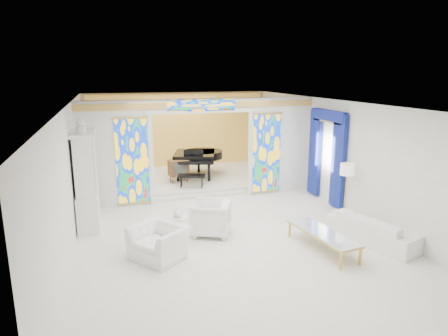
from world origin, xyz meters
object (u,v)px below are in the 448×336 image
object	(u,v)px
sofa	(374,229)
grand_piano	(199,156)
china_cabinet	(86,181)
armchair_right	(211,218)
coffee_table	(323,233)
armchair_left	(159,242)
tv_console	(178,168)

from	to	relation	value
sofa	grand_piano	bearing A→B (deg)	4.29
china_cabinet	sofa	bearing A→B (deg)	-24.57
armchair_right	coffee_table	size ratio (longest dim) A/B	0.45
china_cabinet	coffee_table	xyz separation A→B (m)	(4.83, -2.89, -0.78)
armchair_left	tv_console	xyz separation A→B (m)	(1.33, 5.09, 0.32)
sofa	coffee_table	bearing A→B (deg)	75.04
armchair_right	sofa	bearing A→B (deg)	90.98
sofa	tv_console	size ratio (longest dim) A/B	2.84
armchair_left	armchair_right	distance (m)	1.62
armchair_left	armchair_right	bearing A→B (deg)	85.80
armchair_left	coffee_table	distance (m)	3.46
armchair_right	coffee_table	world-z (taller)	armchair_right
armchair_left	sofa	xyz separation A→B (m)	(4.74, -0.56, -0.03)
grand_piano	coffee_table	bearing A→B (deg)	-62.10
china_cabinet	sofa	size ratio (longest dim) A/B	1.29
china_cabinet	coffee_table	size ratio (longest dim) A/B	1.40
armchair_left	china_cabinet	bearing A→B (deg)	173.90
china_cabinet	tv_console	xyz separation A→B (m)	(2.76, 2.83, -0.51)
coffee_table	grand_piano	size ratio (longest dim) A/B	0.72
china_cabinet	armchair_right	size ratio (longest dim) A/B	3.08
armchair_right	tv_console	bearing A→B (deg)	-155.70
tv_console	sofa	bearing A→B (deg)	-64.14
sofa	china_cabinet	bearing A→B (deg)	47.37
china_cabinet	tv_console	distance (m)	3.98
grand_piano	armchair_left	bearing A→B (deg)	-93.88
china_cabinet	tv_console	world-z (taller)	china_cabinet
armchair_right	grand_piano	size ratio (longest dim) A/B	0.33
armchair_left	tv_console	bearing A→B (deg)	127.02
armchair_right	grand_piano	distance (m)	4.91
sofa	coffee_table	world-z (taller)	sofa
china_cabinet	grand_piano	bearing A→B (deg)	43.96
sofa	coffee_table	xyz separation A→B (m)	(-1.34, -0.07, 0.08)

